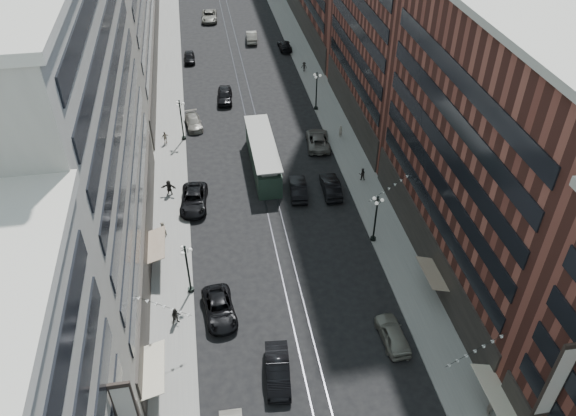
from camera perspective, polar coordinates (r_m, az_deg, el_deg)
ground at (r=78.56m, az=-3.83°, el=9.37°), size 220.00×220.00×0.00m
sidewalk_west at (r=87.27m, az=-11.95°, el=11.77°), size 4.00×180.00×0.15m
sidewalk_east at (r=88.88m, az=2.64°, el=13.07°), size 4.00×180.00×0.15m
rail_west at (r=87.37m, az=-5.07°, el=12.44°), size 0.12×180.00×0.02m
rail_east at (r=87.47m, az=-4.14°, el=12.53°), size 0.12×180.00×0.02m
building_west_mid at (r=49.04m, az=-20.91°, el=6.51°), size 8.00×36.00×28.00m
building_east_mid at (r=50.52m, az=19.70°, el=5.08°), size 8.00×30.00×24.00m
lamppost_sw_far at (r=50.48m, az=-10.16°, el=-5.97°), size 1.03×1.14×5.52m
lamppost_sw_mid at (r=72.47m, az=-10.79°, el=8.91°), size 1.03×1.14×5.52m
lamppost_se_far at (r=55.63m, az=8.90°, el=-0.92°), size 1.03×1.14×5.52m
lamppost_se_mid at (r=78.42m, az=2.91°, el=11.91°), size 1.03×1.14×5.52m
streetcar at (r=66.55m, az=-2.57°, el=5.29°), size 2.88×13.01×3.60m
car_2 at (r=49.86m, az=-6.98°, el=-10.11°), size 3.08×5.77×1.54m
car_4 at (r=48.44m, az=10.60°, el=-12.48°), size 2.07×4.82×1.62m
car_5 at (r=45.45m, az=-1.06°, el=-16.14°), size 2.32×5.39×1.73m
pedestrian_2 at (r=49.58m, az=-11.31°, el=-10.71°), size 0.91×0.64×1.71m
pedestrian_4 at (r=45.98m, az=19.87°, el=-18.50°), size 0.68×1.04×1.64m
car_7 at (r=61.75m, az=-9.54°, el=0.84°), size 3.35×6.26×1.67m
car_8 at (r=76.38m, az=-9.57°, el=8.60°), size 2.50×5.01×1.40m
car_9 at (r=95.61m, az=-9.99°, el=14.84°), size 1.74×4.26×1.45m
car_10 at (r=63.02m, az=4.38°, el=2.20°), size 2.03×5.25×1.71m
car_11 at (r=71.30m, az=3.05°, el=6.93°), size 3.43×6.22×1.65m
car_12 at (r=98.82m, az=-0.34°, el=16.18°), size 2.00×4.89×1.42m
car_13 at (r=82.18m, az=-6.46°, el=11.29°), size 2.53×5.37×1.78m
car_14 at (r=102.39m, az=-3.72°, el=16.99°), size 2.18×5.26×1.69m
pedestrian_5 at (r=63.72m, az=-12.00°, el=2.06°), size 1.75×0.89×1.81m
pedestrian_6 at (r=73.06m, az=-12.37°, el=7.01°), size 1.07×0.78×1.66m
pedestrian_7 at (r=65.24m, az=7.54°, el=3.43°), size 0.82×0.55×1.54m
pedestrian_8 at (r=73.16m, az=5.35°, el=7.80°), size 0.69×0.62×1.59m
pedestrian_9 at (r=90.53m, az=1.65°, el=14.15°), size 1.04×0.72×1.49m
car_extra_0 at (r=112.81m, az=-8.00°, el=18.75°), size 3.15×6.20×1.68m
car_extra_1 at (r=62.58m, az=1.04°, el=2.01°), size 2.27×5.21×1.66m
pedestrian_extra_0 at (r=58.12m, az=-12.61°, el=-2.15°), size 0.79×0.96×1.73m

